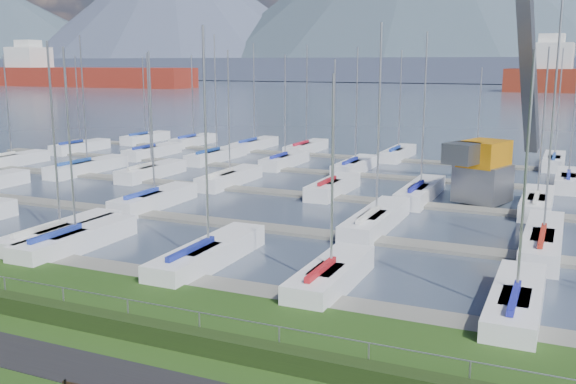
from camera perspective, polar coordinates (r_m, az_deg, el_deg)
The scene contains 9 objects.
path at distance 21.79m, azimuth -16.77°, elevation -15.03°, with size 160.00×2.00×0.04m, color black.
water at distance 278.06m, azimuth 21.42°, elevation 8.61°, with size 800.00×540.00×0.20m, color #404B5E.
hedge at distance 23.47m, azimuth -12.63°, elevation -11.91°, with size 80.00×0.70×0.70m, color #1E3011.
fence at distance 23.45m, azimuth -12.13°, elevation -9.67°, with size 0.04×0.04×80.00m, color #999AA1.
foothill at distance 347.84m, azimuth 22.08°, elevation 10.03°, with size 900.00×80.00×12.00m, color #444C64.
docks at distance 46.54m, azimuth 7.00°, elevation -0.76°, with size 90.00×41.60×0.25m.
crane at distance 47.88m, azimuth 17.93°, elevation 5.83°, with size 5.69×13.48×22.35m.
cargo_ship_west at distance 283.89m, azimuth -17.83°, elevation 9.70°, with size 92.35×19.86×21.50m.
sailboat_fleet at distance 47.39m, azimuth 7.95°, elevation 6.33°, with size 76.29×49.47×13.27m.
Camera 1 is at (13.10, -17.58, 9.54)m, focal length 40.00 mm.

